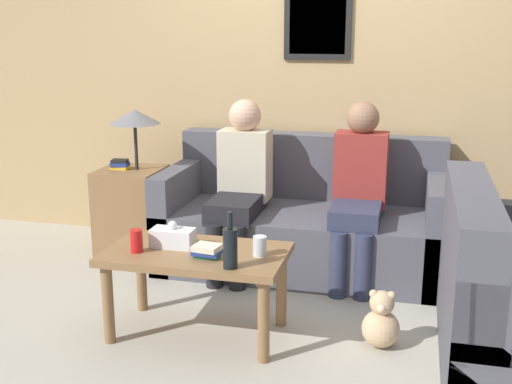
{
  "coord_description": "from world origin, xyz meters",
  "views": [
    {
      "loc": [
        0.72,
        -3.68,
        1.61
      ],
      "look_at": [
        -0.19,
        -0.08,
        0.67
      ],
      "focal_mm": 45.0,
      "sensor_mm": 36.0,
      "label": 1
    }
  ],
  "objects_px": {
    "coffee_table": "(196,264)",
    "person_left": "(240,181)",
    "wine_bottle": "(230,247)",
    "couch_main": "(304,223)",
    "drinking_glass": "(260,246)",
    "person_right": "(359,187)",
    "teddy_bear": "(381,322)"
  },
  "relations": [
    {
      "from": "person_right",
      "to": "coffee_table",
      "type": "bearing_deg",
      "value": -126.3
    },
    {
      "from": "person_right",
      "to": "drinking_glass",
      "type": "bearing_deg",
      "value": -111.9
    },
    {
      "from": "coffee_table",
      "to": "couch_main",
      "type": "bearing_deg",
      "value": 72.73
    },
    {
      "from": "wine_bottle",
      "to": "teddy_bear",
      "type": "height_order",
      "value": "wine_bottle"
    },
    {
      "from": "teddy_bear",
      "to": "drinking_glass",
      "type": "bearing_deg",
      "value": -172.6
    },
    {
      "from": "person_left",
      "to": "drinking_glass",
      "type": "bearing_deg",
      "value": -69.17
    },
    {
      "from": "wine_bottle",
      "to": "couch_main",
      "type": "bearing_deg",
      "value": 84.89
    },
    {
      "from": "coffee_table",
      "to": "drinking_glass",
      "type": "bearing_deg",
      "value": 1.51
    },
    {
      "from": "couch_main",
      "to": "person_right",
      "type": "distance_m",
      "value": 0.53
    },
    {
      "from": "coffee_table",
      "to": "wine_bottle",
      "type": "bearing_deg",
      "value": -38.3
    },
    {
      "from": "coffee_table",
      "to": "person_left",
      "type": "distance_m",
      "value": 1.03
    },
    {
      "from": "drinking_glass",
      "to": "coffee_table",
      "type": "bearing_deg",
      "value": -178.49
    },
    {
      "from": "wine_bottle",
      "to": "coffee_table",
      "type": "bearing_deg",
      "value": 141.7
    },
    {
      "from": "person_left",
      "to": "person_right",
      "type": "height_order",
      "value": "person_right"
    },
    {
      "from": "couch_main",
      "to": "person_right",
      "type": "bearing_deg",
      "value": -23.32
    },
    {
      "from": "coffee_table",
      "to": "drinking_glass",
      "type": "height_order",
      "value": "drinking_glass"
    },
    {
      "from": "person_left",
      "to": "couch_main",
      "type": "bearing_deg",
      "value": 24.39
    },
    {
      "from": "wine_bottle",
      "to": "drinking_glass",
      "type": "relative_size",
      "value": 2.73
    },
    {
      "from": "coffee_table",
      "to": "person_left",
      "type": "xyz_separation_m",
      "value": [
        -0.03,
        1.01,
        0.22
      ]
    },
    {
      "from": "couch_main",
      "to": "coffee_table",
      "type": "xyz_separation_m",
      "value": [
        -0.37,
        -1.19,
        0.1
      ]
    },
    {
      "from": "drinking_glass",
      "to": "person_left",
      "type": "relative_size",
      "value": 0.09
    },
    {
      "from": "couch_main",
      "to": "coffee_table",
      "type": "bearing_deg",
      "value": -107.27
    },
    {
      "from": "wine_bottle",
      "to": "person_left",
      "type": "xyz_separation_m",
      "value": [
        -0.28,
        1.2,
        0.04
      ]
    },
    {
      "from": "drinking_glass",
      "to": "person_right",
      "type": "distance_m",
      "value": 1.1
    },
    {
      "from": "couch_main",
      "to": "wine_bottle",
      "type": "height_order",
      "value": "couch_main"
    },
    {
      "from": "coffee_table",
      "to": "wine_bottle",
      "type": "distance_m",
      "value": 0.36
    },
    {
      "from": "coffee_table",
      "to": "person_right",
      "type": "distance_m",
      "value": 1.29
    },
    {
      "from": "person_left",
      "to": "person_right",
      "type": "distance_m",
      "value": 0.79
    },
    {
      "from": "couch_main",
      "to": "drinking_glass",
      "type": "height_order",
      "value": "couch_main"
    },
    {
      "from": "teddy_bear",
      "to": "person_right",
      "type": "bearing_deg",
      "value": 103.29
    },
    {
      "from": "couch_main",
      "to": "person_left",
      "type": "distance_m",
      "value": 0.55
    },
    {
      "from": "person_left",
      "to": "teddy_bear",
      "type": "relative_size",
      "value": 3.71
    }
  ]
}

